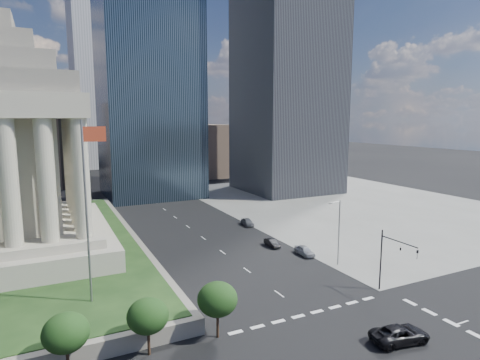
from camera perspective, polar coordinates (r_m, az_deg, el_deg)
ground at (r=125.68m, az=-13.86°, el=-1.72°), size 500.00×500.00×0.00m
sidewalk_ne at (r=110.36m, az=15.15°, el=-3.17°), size 68.00×90.00×0.03m
flagpole at (r=46.08m, az=-20.85°, el=-2.99°), size 2.52×0.24×20.00m
midrise_glass at (r=119.59m, az=-12.90°, el=12.24°), size 26.00×26.00×60.00m
highrise_ne at (r=128.89m, az=6.80°, el=21.10°), size 26.00×28.00×100.00m
building_filler_ne at (r=162.13m, az=-5.14°, el=4.32°), size 20.00×30.00×20.00m
building_filler_nw at (r=151.35m, az=-27.73°, el=4.60°), size 24.00×30.00×28.00m
traffic_signal_ne at (r=54.20m, az=20.83°, el=-9.90°), size 0.30×5.74×8.00m
street_lamp_north at (r=62.47m, az=13.78°, el=-6.75°), size 2.13×0.22×10.00m
pickup_truck at (r=45.43m, az=21.79°, el=-19.70°), size 3.68×6.38×1.67m
parked_sedan_near at (r=67.24m, az=9.17°, el=-9.88°), size 2.02×4.46×1.48m
parked_sedan_mid at (r=70.90m, az=4.59°, el=-8.90°), size 1.48×3.96×1.29m
parked_sedan_far at (r=84.12m, az=1.07°, el=-5.99°), size 2.37×4.64×1.51m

